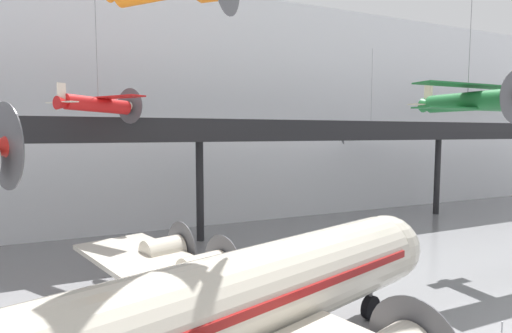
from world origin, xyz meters
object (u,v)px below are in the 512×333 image
(airliner_silver_main, at_px, (233,302))
(suspended_plane_white_twin, at_px, (371,135))
(suspended_plane_red_highwing, at_px, (98,104))
(suspended_plane_green_biplane, at_px, (468,101))

(airliner_silver_main, distance_m, suspended_plane_white_twin, 36.84)
(suspended_plane_red_highwing, xyz_separation_m, suspended_plane_green_biplane, (23.36, -11.00, 0.17))
(suspended_plane_white_twin, bearing_deg, suspended_plane_green_biplane, 146.19)
(airliner_silver_main, distance_m, suspended_plane_red_highwing, 19.12)
(airliner_silver_main, bearing_deg, suspended_plane_red_highwing, 85.60)
(suspended_plane_white_twin, bearing_deg, suspended_plane_red_highwing, 91.58)
(airliner_silver_main, relative_size, suspended_plane_red_highwing, 3.13)
(airliner_silver_main, bearing_deg, suspended_plane_white_twin, 25.18)
(suspended_plane_red_highwing, relative_size, suspended_plane_green_biplane, 0.98)
(suspended_plane_red_highwing, bearing_deg, suspended_plane_green_biplane, -59.76)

